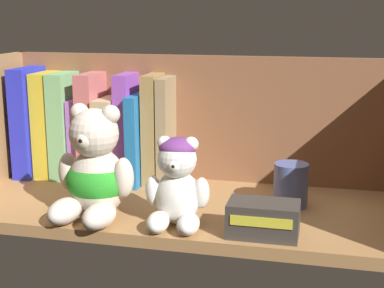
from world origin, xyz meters
The scene contains 16 objects.
shelf_board centered at (0.00, 0.00, 1.00)cm, with size 74.53×30.72×2.00cm, color #9E7042.
shelf_back_panel centered at (0.00, 15.96, 13.20)cm, with size 76.93×1.20×26.40cm, color brown.
book_0 centered at (-34.00, 12.23, 12.88)cm, with size 3.53×12.78×21.76cm, color #232AC9.
book_1 centered at (-30.30, 12.23, 12.43)cm, with size 3.36×10.06×20.87cm, color gold.
book_2 centered at (-26.63, 12.23, 12.43)cm, with size 3.47×10.66×20.87cm, color #76B575.
book_3 centered at (-23.59, 12.23, 9.92)cm, with size 2.10×9.20×15.85cm, color #A25DC2.
book_4 centered at (-20.66, 12.23, 12.47)cm, with size 3.25×11.44×20.95cm, color #C26464.
book_5 centered at (-17.03, 12.23, 10.15)cm, with size 3.51×12.60×16.30cm, color tan.
book_6 centered at (-13.61, 12.23, 12.50)cm, with size 2.82×9.32×21.00cm, color purple.
book_7 centered at (-10.89, 12.23, 10.64)cm, with size 2.11×13.90×17.29cm, color #1E67AB.
book_8 centered at (-8.27, 12.23, 12.51)cm, with size 2.63×9.26×21.01cm, color #9E7B46.
book_9 centered at (-5.71, 12.23, 12.27)cm, with size 1.99×9.15×20.54cm, color #967D58.
teddy_bear_larger centered at (-11.73, -8.91, 9.22)cm, with size 13.54×14.28×18.37cm.
teddy_bear_smaller centered at (2.07, -9.66, 8.65)cm, with size 10.28×10.49×14.03cm.
pillar_candle centered at (18.65, 3.45, 5.73)cm, with size 5.85×5.85×7.46cm, color #4C5B99.
small_product_box centered at (15.66, -11.03, 4.61)cm, with size 10.50×6.29×5.21cm.
Camera 1 is at (23.91, -90.83, 34.68)cm, focal length 53.31 mm.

